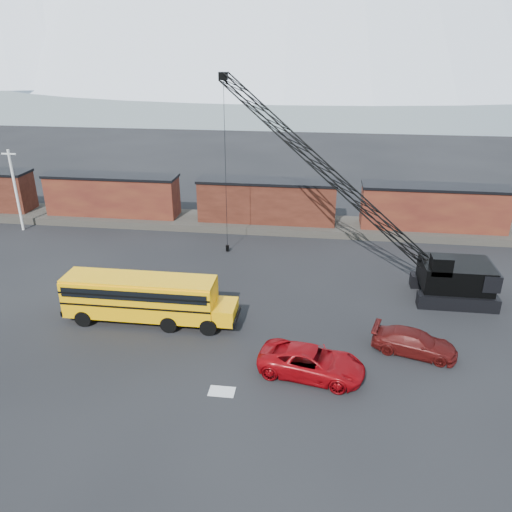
{
  "coord_description": "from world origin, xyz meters",
  "views": [
    {
      "loc": [
        5.17,
        -25.28,
        17.34
      ],
      "look_at": [
        0.82,
        7.61,
        3.0
      ],
      "focal_mm": 35.0,
      "sensor_mm": 36.0,
      "label": 1
    }
  ],
  "objects_px": {
    "crawler_crane": "(324,169)",
    "school_bus": "(145,297)",
    "red_pickup": "(312,362)",
    "maroon_suv": "(414,343)"
  },
  "relations": [
    {
      "from": "school_bus",
      "to": "crawler_crane",
      "type": "height_order",
      "value": "crawler_crane"
    },
    {
      "from": "red_pickup",
      "to": "crawler_crane",
      "type": "height_order",
      "value": "crawler_crane"
    },
    {
      "from": "red_pickup",
      "to": "crawler_crane",
      "type": "relative_size",
      "value": 0.28
    },
    {
      "from": "school_bus",
      "to": "red_pickup",
      "type": "height_order",
      "value": "school_bus"
    },
    {
      "from": "school_bus",
      "to": "crawler_crane",
      "type": "bearing_deg",
      "value": 39.6
    },
    {
      "from": "crawler_crane",
      "to": "red_pickup",
      "type": "bearing_deg",
      "value": -90.85
    },
    {
      "from": "school_bus",
      "to": "red_pickup",
      "type": "xyz_separation_m",
      "value": [
        11.1,
        -4.46,
        -0.97
      ]
    },
    {
      "from": "red_pickup",
      "to": "crawler_crane",
      "type": "bearing_deg",
      "value": 9.8
    },
    {
      "from": "red_pickup",
      "to": "maroon_suv",
      "type": "xyz_separation_m",
      "value": [
        6.06,
        2.95,
        -0.1
      ]
    },
    {
      "from": "crawler_crane",
      "to": "school_bus",
      "type": "bearing_deg",
      "value": -140.4
    }
  ]
}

